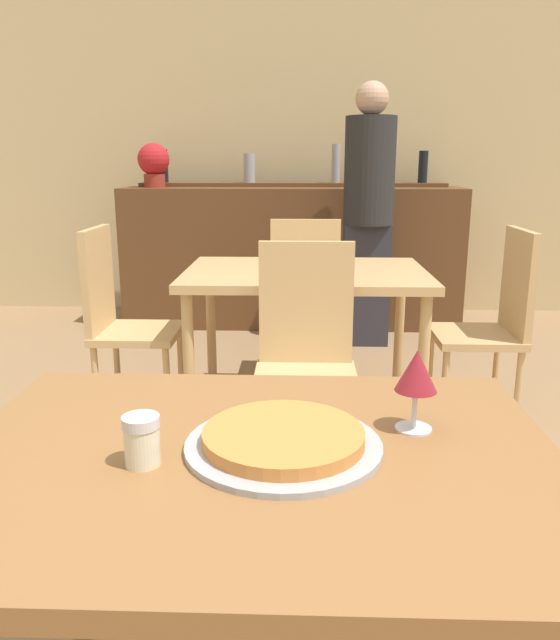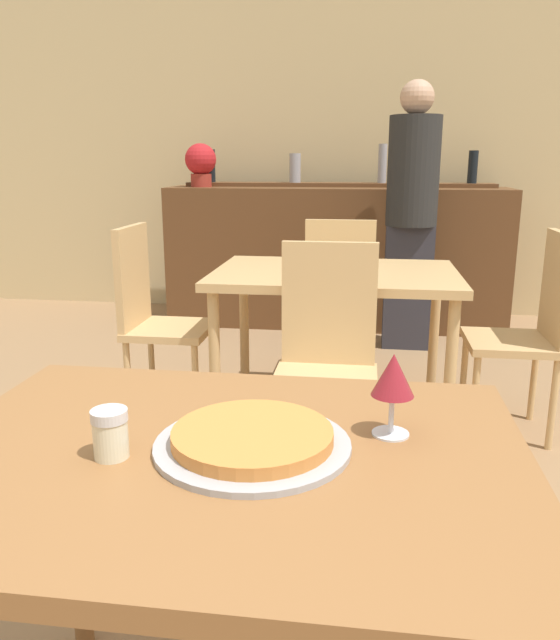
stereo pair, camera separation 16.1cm
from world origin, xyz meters
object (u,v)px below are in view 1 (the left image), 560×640
object	(u,v)px
chair_far_side_right	(495,317)
cheese_shaker	(142,440)
pizza_tray	(283,440)
chair_far_side_back	(305,291)
chair_far_side_front	(306,350)
person_standing	(368,207)
wine_glass	(416,373)
potted_plant	(154,163)
chair_far_side_left	(120,314)

from	to	relation	value
chair_far_side_right	cheese_shaker	world-z (taller)	chair_far_side_right
pizza_tray	chair_far_side_right	bearing A→B (deg)	63.35
cheese_shaker	chair_far_side_back	bearing A→B (deg)	83.59
chair_far_side_front	person_standing	xyz separation A→B (m)	(0.43, 1.94, 0.42)
person_standing	wine_glass	xyz separation A→B (m)	(-0.23, -3.19, -0.08)
wine_glass	potted_plant	distance (m)	3.97
chair_far_side_front	cheese_shaker	world-z (taller)	chair_far_side_front
chair_far_side_front	pizza_tray	bearing A→B (deg)	-92.07
pizza_tray	cheese_shaker	size ratio (longest dim) A/B	4.04
wine_glass	cheese_shaker	bearing A→B (deg)	-161.75
chair_far_side_front	chair_far_side_right	size ratio (longest dim) A/B	1.00
chair_far_side_left	pizza_tray	world-z (taller)	chair_far_side_left
chair_far_side_right	pizza_tray	world-z (taller)	chair_far_side_right
cheese_shaker	person_standing	xyz separation A→B (m)	(0.71, 3.35, 0.15)
potted_plant	chair_far_side_right	bearing A→B (deg)	-42.88
potted_plant	chair_far_side_left	bearing A→B (deg)	-82.78
chair_far_side_left	cheese_shaker	distance (m)	2.08
chair_far_side_left	chair_far_side_right	bearing A→B (deg)	-90.00
chair_far_side_left	chair_far_side_front	bearing A→B (deg)	-121.87
chair_far_side_left	chair_far_side_right	world-z (taller)	same
chair_far_side_left	cheese_shaker	bearing A→B (deg)	-162.48
chair_far_side_back	chair_far_side_front	bearing A→B (deg)	90.00
chair_far_side_back	chair_far_side_left	size ratio (longest dim) A/B	1.00
chair_far_side_back	cheese_shaker	xyz separation A→B (m)	(-0.28, -2.54, 0.27)
chair_far_side_left	wine_glass	xyz separation A→B (m)	(1.11, -1.81, 0.34)
chair_far_side_right	person_standing	bearing A→B (deg)	-160.91
chair_far_side_back	chair_far_side_right	size ratio (longest dim) A/B	1.00
chair_far_side_left	person_standing	world-z (taller)	person_standing
chair_far_side_front	chair_far_side_back	bearing A→B (deg)	90.00
chair_far_side_back	pizza_tray	distance (m)	2.48
chair_far_side_right	potted_plant	distance (m)	2.89
pizza_tray	person_standing	size ratio (longest dim) A/B	0.20
chair_far_side_front	chair_far_side_left	xyz separation A→B (m)	(-0.91, 0.56, 0.00)
chair_far_side_front	person_standing	distance (m)	2.03
chair_far_side_right	cheese_shaker	bearing A→B (deg)	-31.16
person_standing	potted_plant	bearing A→B (deg)	161.44
chair_far_side_left	cheese_shaker	size ratio (longest dim) A/B	11.01
chair_far_side_back	person_standing	bearing A→B (deg)	-117.81
chair_far_side_front	person_standing	world-z (taller)	person_standing
cheese_shaker	chair_far_side_right	bearing A→B (deg)	58.84
chair_far_side_right	person_standing	size ratio (longest dim) A/B	0.54
chair_far_side_left	cheese_shaker	xyz separation A→B (m)	(0.62, -1.97, 0.27)
chair_far_side_back	wine_glass	world-z (taller)	chair_far_side_back
person_standing	pizza_tray	bearing A→B (deg)	-98.29
chair_far_side_right	person_standing	xyz separation A→B (m)	(-0.48, 1.38, 0.42)
potted_plant	pizza_tray	bearing A→B (deg)	-73.90
chair_far_side_right	pizza_tray	xyz separation A→B (m)	(-0.96, -1.90, 0.24)
chair_far_side_left	chair_far_side_right	size ratio (longest dim) A/B	1.00
person_standing	chair_far_side_left	bearing A→B (deg)	-134.11
chair_far_side_back	chair_far_side_left	world-z (taller)	same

